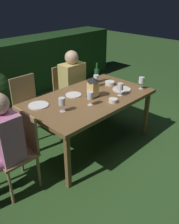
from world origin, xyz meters
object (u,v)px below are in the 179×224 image
bowl_bread (110,83)px  wine_glass_d (120,87)px  dining_table (90,101)px  bowl_olives (113,100)px  chair_side_right_b (67,89)px  plate_b (122,89)px  chair_head_near (19,148)px  lantern_centerpiece (93,86)px  chair_side_right_a (29,103)px  wine_glass_b (62,102)px  wine_glass_a (90,96)px  wine_glass_e (96,79)px  wine_glass_c (141,81)px  plate_c (74,95)px  green_bottle_on_table (97,75)px  plate_a (38,105)px  person_in_mustard (75,84)px

bowl_bread → wine_glass_d: bearing=-121.6°
dining_table → bowl_olives: (0.09, -0.32, 0.08)m
chair_side_right_b → plate_b: (0.11, -1.02, 0.25)m
dining_table → chair_head_near: bearing=180.0°
chair_side_right_b → lantern_centerpiece: bearing=-110.8°
wine_glass_d → chair_side_right_a: bearing=121.2°
wine_glass_b → wine_glass_d: (0.82, -0.19, 0.00)m
wine_glass_a → wine_glass_d: size_ratio=1.00×
chair_head_near → wine_glass_e: bearing=7.8°
chair_side_right_b → bowl_olives: (-0.29, -1.20, 0.27)m
wine_glass_a → wine_glass_b: bearing=162.7°
chair_head_near → wine_glass_c: (1.78, -0.32, 0.36)m
plate_b → dining_table: bearing=163.0°
chair_side_right_a → plate_c: size_ratio=4.20×
wine_glass_a → plate_c: size_ratio=0.82×
wine_glass_d → plate_b: wine_glass_d is taller
plate_c → bowl_bread: bearing=-7.4°
wine_glass_d → wine_glass_e: 0.45m
green_bottle_on_table → wine_glass_d: 0.59m
wine_glass_a → bowl_olives: 0.31m
chair_head_near → wine_glass_a: size_ratio=5.15×
wine_glass_c → plate_a: size_ratio=0.70×
wine_glass_c → lantern_centerpiece: bearing=157.2°
green_bottle_on_table → wine_glass_d: size_ratio=1.72×
chair_side_right_b → wine_glass_c: size_ratio=5.15×
chair_side_right_b → bowl_bread: (0.16, -0.77, 0.27)m
dining_table → wine_glass_a: wine_glass_a is taller
person_in_mustard → chair_side_right_a: (-0.75, 0.20, -0.15)m
dining_table → plate_c: (-0.11, 0.19, 0.06)m
wine_glass_a → wine_glass_c: bearing=-9.3°
wine_glass_e → wine_glass_a: bearing=-143.8°
chair_head_near → wine_glass_e: size_ratio=5.15×
plate_b → lantern_centerpiece: bearing=165.7°
chair_head_near → wine_glass_b: bearing=-6.6°
chair_side_right_b → chair_side_right_a: same height
green_bottle_on_table → wine_glass_e: 0.18m
chair_side_right_a → plate_a: (-0.24, -0.62, 0.25)m
wine_glass_a → wine_glass_e: bearing=36.2°
wine_glass_e → bowl_olives: size_ratio=1.52×
chair_side_right_b → plate_a: bearing=-147.9°
chair_side_right_a → wine_glass_d: (0.68, -1.13, 0.36)m
chair_side_right_a → green_bottle_on_table: size_ratio=3.00×
chair_side_right_a → bowl_bread: bearing=-40.5°
wine_glass_e → bowl_olives: bearing=-115.5°
green_bottle_on_table → wine_glass_e: size_ratio=1.72×
chair_side_right_a → wine_glass_e: size_ratio=5.15×
wine_glass_c → bowl_olives: (-0.62, -0.01, -0.09)m
green_bottle_on_table → bowl_bread: green_bottle_on_table is taller
dining_table → plate_b: 0.51m
dining_table → bowl_olives: bearing=-74.7°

